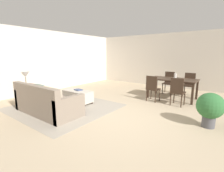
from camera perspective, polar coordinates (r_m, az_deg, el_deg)
ground_plane at (r=4.40m, az=3.19°, el=-11.00°), size 10.80×10.80×0.00m
wall_back at (r=8.71m, az=21.94°, el=8.27°), size 9.00×0.12×2.70m
wall_left at (r=7.80m, az=-23.47°, el=7.93°), size 0.12×11.00×2.70m
area_rug at (r=5.44m, az=-16.37°, el=-7.06°), size 3.00×2.80×0.01m
couch at (r=4.99m, az=-22.06°, el=-5.55°), size 2.07×0.91×0.86m
ottoman_table at (r=5.75m, az=-12.15°, el=-3.37°), size 1.11×0.51×0.43m
side_table at (r=6.15m, az=-27.77°, el=-1.51°), size 0.40×0.40×0.57m
table_lamp at (r=6.07m, az=-28.22°, el=3.39°), size 0.26×0.26×0.53m
dining_table at (r=6.49m, az=20.55°, el=1.64°), size 1.69×0.94×0.76m
dining_chair_near_left at (r=5.90m, az=14.04°, el=-0.35°), size 0.43×0.43×0.92m
dining_chair_near_right at (r=5.62m, az=22.02°, el=-1.39°), size 0.42×0.42×0.92m
dining_chair_far_left at (r=7.39m, az=19.34°, el=1.61°), size 0.41×0.41×0.92m
dining_chair_far_right at (r=7.22m, az=25.52°, el=0.94°), size 0.42×0.42×0.92m
vase_centerpiece at (r=6.44m, az=21.35°, el=3.24°), size 0.10×0.10×0.20m
book_on_ottoman at (r=5.73m, az=-11.76°, el=-1.31°), size 0.29×0.24×0.03m
potted_plant at (r=4.32m, az=31.24°, el=-6.38°), size 0.59×0.59×0.81m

